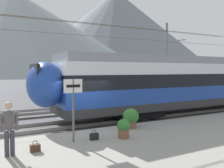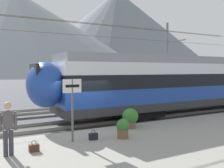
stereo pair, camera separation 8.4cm
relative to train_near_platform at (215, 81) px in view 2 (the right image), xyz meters
The scene contains 14 objects.
ground_plane 11.11m from the train_near_platform, behind, with size 400.00×400.00×0.00m, color #4C4C51.
platform_slab 12.80m from the train_near_platform, 148.96° to the right, with size 120.00×8.99×0.33m, color gray.
track_near 11.03m from the train_near_platform, behind, with size 120.00×3.00×0.28m.
track_far 12.03m from the train_near_platform, 156.12° to the left, with size 120.00×3.00×0.28m.
train_near_platform is the anchor object (origin of this frame).
catenary_mast_far_side 7.40m from the train_near_platform, 76.86° to the left, with size 43.32×2.68×7.74m.
platform_sign 12.59m from the train_near_platform, 163.76° to the right, with size 0.70×0.08×2.33m.
passenger_walking 14.92m from the train_near_platform, 164.27° to the right, with size 0.53×0.22×1.69m.
handbag_beside_passenger 14.25m from the train_near_platform, 163.61° to the right, with size 0.32×0.18×0.38m.
handbag_near_sign 12.01m from the train_near_platform, 162.07° to the right, with size 0.32×0.18×0.38m.
potted_plant_platform_edge 11.04m from the train_near_platform, 158.64° to the right, with size 0.50×0.50×0.76m.
potted_plant_by_shelter 9.53m from the train_near_platform, 163.31° to the right, with size 0.74×0.74×0.91m.
mountain_central_peak 162.18m from the train_near_platform, 88.41° to the left, with size 184.08×184.08×55.37m, color slate.
mountain_right_ridge 190.49m from the train_near_platform, 62.79° to the left, with size 160.78×160.78×68.32m, color slate.
Camera 2 is at (-4.20, -10.96, 3.00)m, focal length 39.22 mm.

